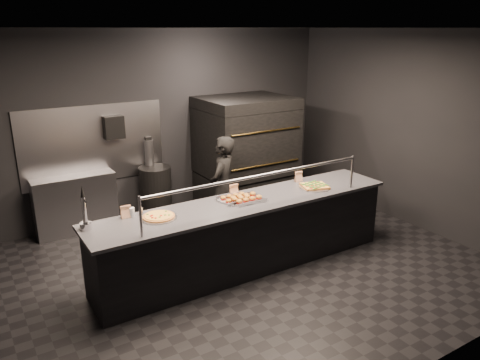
{
  "coord_description": "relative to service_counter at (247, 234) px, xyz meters",
  "views": [
    {
      "loc": [
        -3.0,
        -4.63,
        3.0
      ],
      "look_at": [
        0.02,
        0.2,
        1.14
      ],
      "focal_mm": 35.0,
      "sensor_mm": 36.0,
      "label": 1
    }
  ],
  "objects": [
    {
      "name": "tent_cards",
      "position": [
        -0.14,
        0.28,
        0.53
      ],
      "size": [
        2.64,
        0.04,
        0.15
      ],
      "color": "white",
      "rests_on": "service_counter"
    },
    {
      "name": "slider_tray_b",
      "position": [
        0.01,
        0.03,
        0.48
      ],
      "size": [
        0.48,
        0.39,
        0.07
      ],
      "color": "silver",
      "rests_on": "service_counter"
    },
    {
      "name": "condiment_jar",
      "position": [
        -1.37,
        0.28,
        0.51
      ],
      "size": [
        0.17,
        0.07,
        0.11
      ],
      "color": "silver",
      "rests_on": "service_counter"
    },
    {
      "name": "prep_shelf",
      "position": [
        -1.6,
        2.32,
        -0.01
      ],
      "size": [
        1.2,
        0.35,
        0.9
      ],
      "primitive_type": "cube",
      "color": "#99999E",
      "rests_on": "ground"
    },
    {
      "name": "beer_tap",
      "position": [
        -1.94,
        0.2,
        0.6
      ],
      "size": [
        0.13,
        0.19,
        0.5
      ],
      "color": "silver",
      "rests_on": "service_counter"
    },
    {
      "name": "square_pizza",
      "position": [
        1.08,
        -0.04,
        0.47
      ],
      "size": [
        0.43,
        0.43,
        0.05
      ],
      "color": "silver",
      "rests_on": "service_counter"
    },
    {
      "name": "worker",
      "position": [
        0.23,
        1.03,
        0.3
      ],
      "size": [
        0.66,
        0.64,
        1.53
      ],
      "primitive_type": "imported",
      "rotation": [
        0.0,
        0.0,
        3.83
      ],
      "color": "black",
      "rests_on": "ground"
    },
    {
      "name": "round_pizza",
      "position": [
        -1.15,
        0.08,
        0.47
      ],
      "size": [
        0.42,
        0.42,
        0.03
      ],
      "color": "silver",
      "rests_on": "service_counter"
    },
    {
      "name": "trash_bin",
      "position": [
        -0.34,
        2.22,
        -0.03
      ],
      "size": [
        0.52,
        0.52,
        0.86
      ],
      "primitive_type": "cylinder",
      "color": "black",
      "rests_on": "ground"
    },
    {
      "name": "fire_extinguisher",
      "position": [
        -0.35,
        2.4,
        0.6
      ],
      "size": [
        0.14,
        0.14,
        0.51
      ],
      "color": "#B2B2B7",
      "rests_on": "room"
    },
    {
      "name": "service_counter",
      "position": [
        0.0,
        0.0,
        0.0
      ],
      "size": [
        4.1,
        0.78,
        1.37
      ],
      "color": "black",
      "rests_on": "ground"
    },
    {
      "name": "pizza_oven",
      "position": [
        1.2,
        1.9,
        0.5
      ],
      "size": [
        1.5,
        1.23,
        1.91
      ],
      "color": "black",
      "rests_on": "ground"
    },
    {
      "name": "room",
      "position": [
        -0.02,
        0.05,
        1.03
      ],
      "size": [
        6.04,
        6.0,
        3.0
      ],
      "color": "black",
      "rests_on": "ground"
    },
    {
      "name": "towel_dispenser",
      "position": [
        -0.9,
        2.39,
        1.09
      ],
      "size": [
        0.3,
        0.2,
        0.35
      ],
      "primitive_type": "cube",
      "color": "black",
      "rests_on": "room"
    },
    {
      "name": "slider_tray_a",
      "position": [
        -0.1,
        0.12,
        0.48
      ],
      "size": [
        0.46,
        0.39,
        0.06
      ],
      "color": "silver",
      "rests_on": "service_counter"
    }
  ]
}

